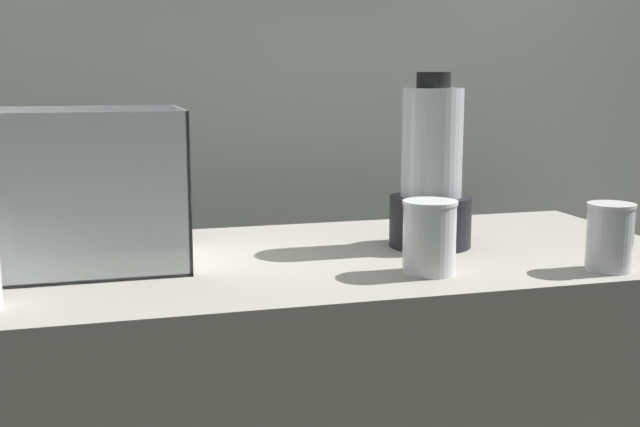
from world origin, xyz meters
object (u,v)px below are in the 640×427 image
at_px(juice_cup_carrot_left, 429,242).
at_px(juice_cup_mango_middle, 610,240).
at_px(carrot_display_bin, 83,217).
at_px(blender_pitcher, 431,178).

relative_size(juice_cup_carrot_left, juice_cup_mango_middle, 1.07).
bearing_deg(carrot_display_bin, juice_cup_mango_middle, -17.29).
height_order(blender_pitcher, juice_cup_mango_middle, blender_pitcher).
xyz_separation_m(blender_pitcher, juice_cup_carrot_left, (-0.09, -0.20, -0.08)).
height_order(carrot_display_bin, juice_cup_mango_middle, carrot_display_bin).
distance_m(carrot_display_bin, juice_cup_carrot_left, 0.61).
relative_size(carrot_display_bin, blender_pitcher, 1.00).
relative_size(blender_pitcher, juice_cup_carrot_left, 2.70).
height_order(carrot_display_bin, juice_cup_carrot_left, carrot_display_bin).
distance_m(blender_pitcher, juice_cup_carrot_left, 0.24).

